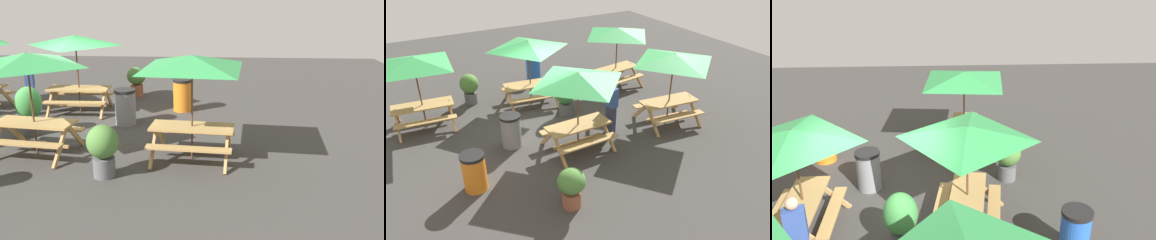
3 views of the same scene
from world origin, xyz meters
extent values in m
plane|color=#3D3A38|center=(0.00, 0.00, 0.00)|extent=(24.00, 24.00, 0.00)
cube|color=tan|center=(-3.36, 1.81, 0.74)|extent=(1.86, 0.86, 0.05)
cube|color=tan|center=(-3.41, 1.26, 0.45)|extent=(1.82, 0.42, 0.04)
cube|color=tan|center=(-3.31, 2.36, 0.45)|extent=(1.82, 0.42, 0.04)
cube|color=tan|center=(-4.17, 1.52, 0.37)|extent=(0.13, 0.80, 0.81)
cube|color=tan|center=(-4.10, 2.24, 0.37)|extent=(0.13, 0.80, 0.81)
cube|color=tan|center=(-2.62, 1.37, 0.37)|extent=(0.13, 0.80, 0.81)
cube|color=tan|center=(-2.55, 2.10, 0.37)|extent=(0.13, 0.80, 0.81)
cube|color=tan|center=(-3.36, 1.81, 0.22)|extent=(1.56, 0.21, 0.06)
cylinder|color=brown|center=(-3.36, 1.81, 1.15)|extent=(0.04, 0.04, 2.30)
pyramid|color=green|center=(-3.36, 1.81, 2.16)|extent=(2.82, 2.82, 0.28)
cube|color=tan|center=(0.17, 1.71, 0.74)|extent=(1.88, 0.93, 0.05)
cube|color=tan|center=(0.10, 1.17, 0.45)|extent=(1.82, 0.49, 0.04)
cube|color=tan|center=(0.24, 2.26, 0.45)|extent=(1.82, 0.49, 0.04)
cube|color=tan|center=(-0.65, 1.45, 0.37)|extent=(0.16, 0.80, 0.81)
cube|color=tan|center=(-0.55, 2.17, 0.37)|extent=(0.16, 0.80, 0.81)
cube|color=tan|center=(0.90, 1.25, 0.37)|extent=(0.16, 0.80, 0.81)
cube|color=tan|center=(0.17, 1.71, 0.22)|extent=(1.56, 0.27, 0.06)
cylinder|color=brown|center=(0.17, 1.71, 1.15)|extent=(0.04, 0.04, 2.30)
pyramid|color=green|center=(0.17, 1.71, 2.16)|extent=(2.25, 2.25, 0.28)
cube|color=tan|center=(0.19, -1.59, 0.74)|extent=(1.81, 0.73, 0.05)
cube|color=tan|center=(0.20, -2.14, 0.45)|extent=(1.80, 0.29, 0.04)
cube|color=tan|center=(0.18, -1.04, 0.45)|extent=(1.80, 0.29, 0.04)
cube|color=tan|center=(-0.58, -1.97, 0.37)|extent=(0.08, 0.80, 0.81)
cube|color=tan|center=(-0.60, -1.24, 0.37)|extent=(0.08, 0.80, 0.81)
cube|color=tan|center=(0.98, -1.94, 0.37)|extent=(0.08, 0.80, 0.81)
cube|color=tan|center=(0.96, -1.21, 0.37)|extent=(0.08, 0.80, 0.81)
cube|color=tan|center=(0.19, -1.59, 0.22)|extent=(1.56, 0.10, 0.06)
cylinder|color=brown|center=(0.19, -1.59, 1.15)|extent=(0.04, 0.04, 2.30)
pyramid|color=green|center=(0.19, -1.59, 2.16)|extent=(2.04, 2.04, 0.28)
cube|color=tan|center=(2.61, -1.94, 0.37)|extent=(0.15, 0.80, 0.81)
cylinder|color=gray|center=(-1.40, -0.56, 0.45)|extent=(0.56, 0.56, 0.90)
cylinder|color=black|center=(-1.40, -0.56, 0.94)|extent=(0.59, 0.59, 0.08)
cylinder|color=orange|center=(-2.86, -1.96, 0.45)|extent=(0.56, 0.56, 0.90)
cylinder|color=black|center=(-2.86, -1.96, 0.94)|extent=(0.59, 0.59, 0.08)
cylinder|color=#59595B|center=(-1.66, 2.80, 0.20)|extent=(0.44, 0.44, 0.40)
ellipsoid|color=#4C7F38|center=(-1.66, 2.80, 0.74)|extent=(0.64, 0.64, 0.67)
cylinder|color=#935138|center=(-1.14, -3.65, 0.20)|extent=(0.44, 0.44, 0.40)
ellipsoid|color=#4C7F38|center=(-1.14, -3.65, 0.70)|extent=(0.64, 0.64, 0.60)
cylinder|color=#59595B|center=(0.85, 0.42, 0.20)|extent=(0.44, 0.44, 0.40)
ellipsoid|color=#3D8C42|center=(0.85, 0.42, 0.82)|extent=(0.66, 0.66, 0.85)
cube|color=#2D334C|center=(1.52, -1.26, 0.42)|extent=(0.25, 0.32, 0.85)
cube|color=#334C99|center=(1.52, -1.26, 1.15)|extent=(0.30, 0.40, 0.60)
sphere|color=tan|center=(1.52, -1.26, 1.56)|extent=(0.22, 0.22, 0.22)
camera|label=1|loc=(-3.86, 10.54, 3.68)|focal=40.00mm
camera|label=2|loc=(-4.26, -9.45, 5.84)|focal=35.00mm
camera|label=3|loc=(7.55, 1.29, 5.59)|focal=40.00mm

